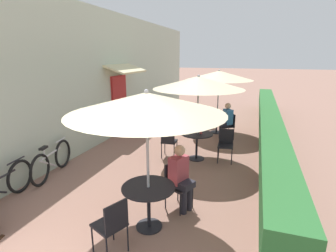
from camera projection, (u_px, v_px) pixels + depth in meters
cafe_facade_wall at (122, 75)px, 9.79m from camera, size 0.98×14.35×4.20m
planter_hedge at (269, 126)px, 8.60m from camera, size 0.60×13.35×1.01m
patio_table_near at (149, 197)px, 4.25m from camera, size 0.87×0.87×0.74m
patio_umbrella_near at (147, 103)px, 3.85m from camera, size 2.37×2.37×2.31m
cafe_chair_near_left at (176, 182)px, 4.86m from camera, size 0.53×0.53×0.87m
seated_patron_near_left at (181, 175)px, 4.74m from camera, size 0.50×0.45×1.25m
cafe_chair_near_right at (112, 223)px, 3.66m from camera, size 0.53×0.53×0.87m
patio_table_mid at (197, 140)px, 7.14m from camera, size 0.87×0.87×0.74m
patio_umbrella_mid at (198, 83)px, 6.74m from camera, size 2.37×2.37×2.31m
cafe_chair_mid_left at (169, 140)px, 7.27m from camera, size 0.43×0.43×0.87m
cafe_chair_mid_right at (226, 143)px, 7.04m from camera, size 0.43×0.43×0.87m
coffee_cup_mid at (201, 132)px, 7.05m from camera, size 0.07×0.07×0.09m
patio_table_far at (217, 118)px, 9.63m from camera, size 0.87×0.87×0.74m
patio_umbrella_far at (219, 75)px, 9.23m from camera, size 2.37×2.37×2.31m
cafe_chair_far_left at (229, 124)px, 8.94m from camera, size 0.56×0.56×0.87m
seated_patron_far_left at (226, 119)px, 8.87m from camera, size 0.51×0.49×1.25m
cafe_chair_far_right at (207, 115)px, 10.34m from camera, size 0.56×0.56×0.87m
coffee_cup_far at (214, 112)px, 9.57m from camera, size 0.07×0.07×0.09m
bicycle_leaning at (0, 187)px, 4.97m from camera, size 0.28×1.69×0.79m
bicycle_second at (52, 161)px, 6.19m from camera, size 0.41×1.70×0.82m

